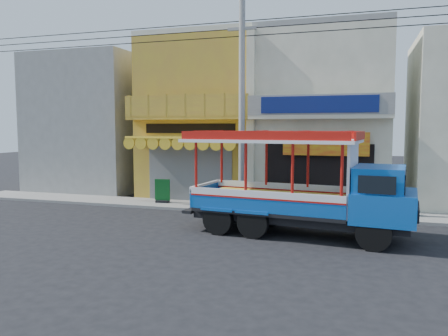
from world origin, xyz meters
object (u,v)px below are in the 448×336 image
at_px(green_sign, 162,193).
at_px(potted_plant_a, 297,195).
at_px(potted_plant_c, 399,204).
at_px(utility_pole, 245,92).
at_px(potted_plant_b, 381,205).
at_px(songthaew_truck, 314,186).

distance_m(green_sign, potted_plant_a, 6.16).
bearing_deg(potted_plant_c, potted_plant_a, -73.45).
bearing_deg(utility_pole, potted_plant_b, 4.22).
bearing_deg(songthaew_truck, green_sign, 151.69).
bearing_deg(green_sign, potted_plant_c, 0.95).
xyz_separation_m(potted_plant_a, potted_plant_c, (4.09, -0.39, -0.09)).
xyz_separation_m(songthaew_truck, potted_plant_b, (2.27, 3.60, -1.10)).
distance_m(songthaew_truck, potted_plant_b, 4.40).
bearing_deg(potted_plant_a, songthaew_truck, -122.02).
relative_size(utility_pole, potted_plant_b, 31.13).
xyz_separation_m(utility_pole, potted_plant_b, (5.41, 0.40, -4.46)).
height_order(songthaew_truck, potted_plant_c, songthaew_truck).
bearing_deg(potted_plant_a, utility_pole, 166.38).
xyz_separation_m(utility_pole, green_sign, (-4.14, 0.72, -4.45)).
distance_m(potted_plant_a, potted_plant_b, 3.53).
height_order(utility_pole, potted_plant_a, utility_pole).
bearing_deg(utility_pole, potted_plant_c, 8.32).
bearing_deg(potted_plant_b, green_sign, 60.21).
height_order(potted_plant_a, potted_plant_c, potted_plant_a).
relative_size(songthaew_truck, green_sign, 7.02).
bearing_deg(potted_plant_a, green_sign, 138.92).
height_order(utility_pole, green_sign, utility_pole).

